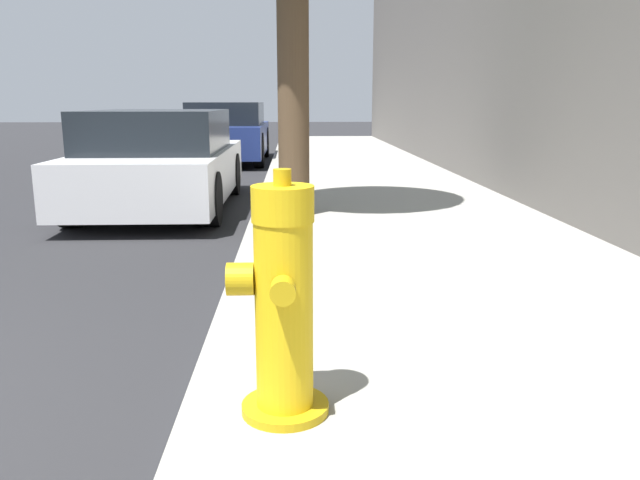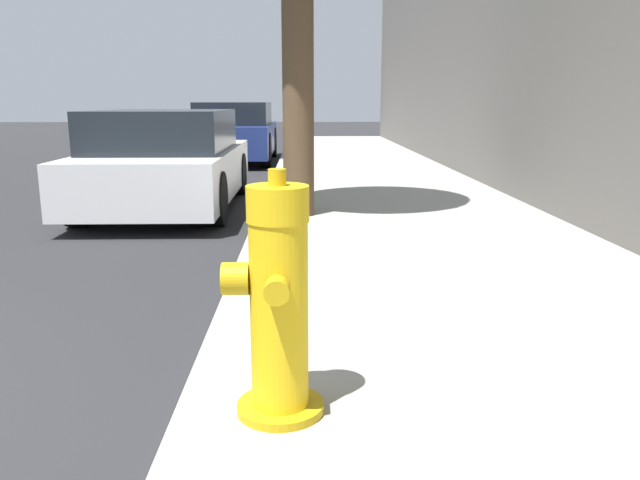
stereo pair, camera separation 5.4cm
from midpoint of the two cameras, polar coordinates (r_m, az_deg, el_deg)
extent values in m
cube|color=#99968E|center=(2.55, 25.56, -18.63)|extent=(3.17, 40.00, 0.15)
cylinder|color=#C39C11|center=(2.54, -3.00, -14.98)|extent=(0.34, 0.34, 0.04)
cylinder|color=yellow|center=(2.39, -3.10, -6.87)|extent=(0.22, 0.22, 0.73)
cylinder|color=yellow|center=(2.29, -3.23, 3.34)|extent=(0.23, 0.23, 0.13)
cylinder|color=#C39C11|center=(2.27, -3.26, 5.75)|extent=(0.07, 0.07, 0.06)
cylinder|color=#C39C11|center=(2.20, -3.26, -4.63)|extent=(0.09, 0.08, 0.09)
cylinder|color=#C39C11|center=(2.50, -3.05, -2.55)|extent=(0.09, 0.08, 0.09)
cylinder|color=#C39C11|center=(2.36, -7.08, -3.53)|extent=(0.10, 0.12, 0.12)
cube|color=silver|center=(8.22, -13.49, 6.03)|extent=(1.68, 3.86, 0.59)
cube|color=black|center=(8.03, -13.91, 9.71)|extent=(1.54, 2.13, 0.49)
cylinder|color=black|center=(9.57, -16.44, 5.79)|extent=(0.20, 0.60, 0.60)
cylinder|color=black|center=(9.30, -7.33, 6.02)|extent=(0.20, 0.60, 0.60)
cylinder|color=black|center=(7.30, -21.18, 3.49)|extent=(0.20, 0.60, 0.60)
cylinder|color=black|center=(6.94, -9.29, 3.74)|extent=(0.20, 0.60, 0.60)
cube|color=navy|center=(14.35, -7.59, 9.18)|extent=(1.66, 4.09, 0.65)
cube|color=black|center=(14.17, -7.72, 11.41)|extent=(1.52, 2.25, 0.47)
cylinder|color=black|center=(15.71, -9.83, 8.79)|extent=(0.20, 0.72, 0.72)
cylinder|color=black|center=(15.57, -4.31, 8.91)|extent=(0.20, 0.72, 0.72)
cylinder|color=black|center=(13.21, -11.40, 8.04)|extent=(0.20, 0.72, 0.72)
cylinder|color=black|center=(13.04, -4.85, 8.19)|extent=(0.20, 0.72, 0.72)
cylinder|color=brown|center=(6.62, -1.79, 15.53)|extent=(0.33, 0.33, 3.07)
camera|label=1|loc=(0.03, -89.56, 0.10)|focal=35.00mm
camera|label=2|loc=(0.03, 90.44, -0.10)|focal=35.00mm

